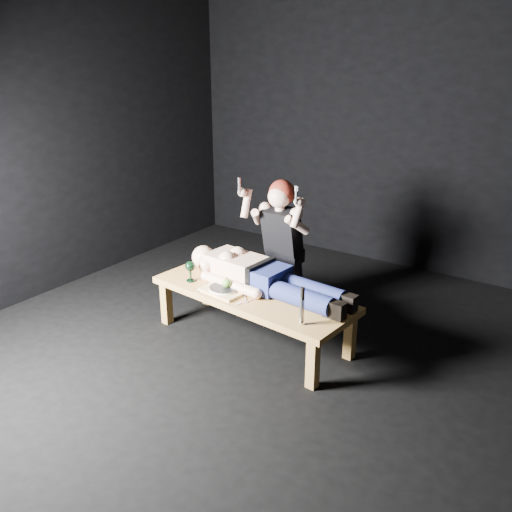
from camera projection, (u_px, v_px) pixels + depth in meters
name	position (u px, v px, depth m)	size (l,w,h in m)	color
ground	(264.00, 352.00, 4.47)	(5.00, 5.00, 0.00)	black
back_wall	(393.00, 132.00, 5.86)	(5.00, 5.00, 0.00)	black
table	(253.00, 316.00, 4.59)	(1.76, 0.66, 0.45)	#C58E46
lying_man	(266.00, 274.00, 4.51)	(1.80, 0.55, 0.27)	beige
kneeling_woman	(286.00, 243.00, 5.01)	(0.70, 0.78, 1.31)	black
serving_tray	(224.00, 290.00, 4.50)	(0.36, 0.26, 0.02)	tan
plate	(224.00, 288.00, 4.50)	(0.24, 0.24, 0.02)	white
apple	(227.00, 283.00, 4.48)	(0.08, 0.08, 0.08)	#41962B
goblet	(190.00, 271.00, 4.68)	(0.09, 0.09, 0.18)	black
fork_flat	(202.00, 288.00, 4.57)	(0.02, 0.19, 0.01)	#B2B2B7
knife_flat	(247.00, 301.00, 4.33)	(0.02, 0.19, 0.01)	#B2B2B7
spoon_flat	(245.00, 298.00, 4.38)	(0.02, 0.19, 0.01)	#B2B2B7
carving_knife	(302.00, 306.00, 3.92)	(0.04, 0.04, 0.30)	#B2B2B7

